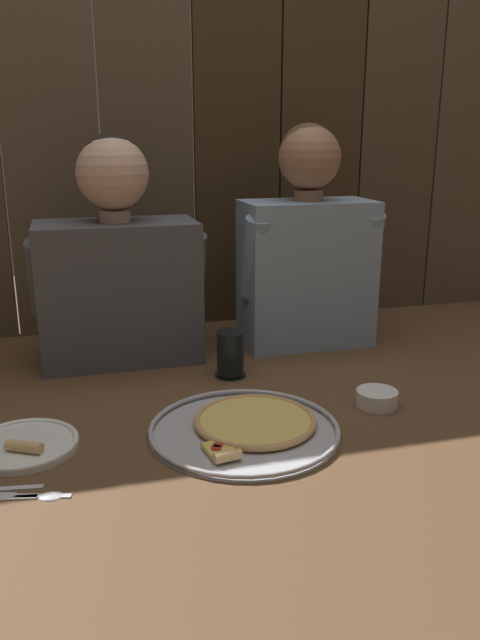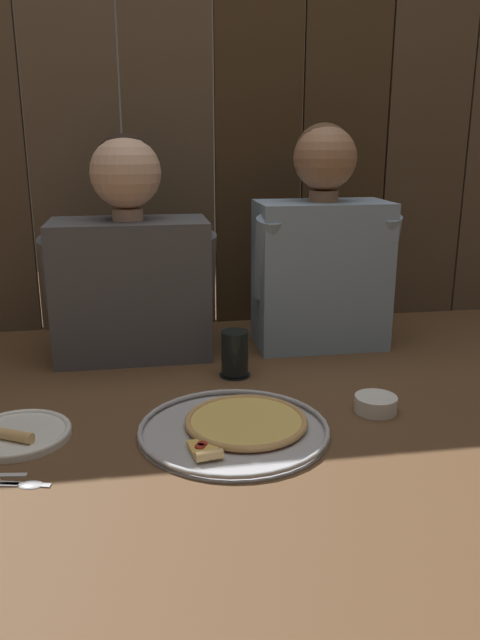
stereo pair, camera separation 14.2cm
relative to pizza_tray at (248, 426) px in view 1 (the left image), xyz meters
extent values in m
plane|color=brown|center=(0.06, 0.09, -0.01)|extent=(3.20, 3.20, 0.00)
cylinder|color=#B2B2B7|center=(-0.01, -0.01, -0.01)|extent=(0.39, 0.39, 0.01)
torus|color=#B2B2B7|center=(-0.01, -0.01, 0.00)|extent=(0.39, 0.39, 0.01)
cylinder|color=#B23823|center=(0.02, 0.02, 0.00)|extent=(0.25, 0.25, 0.00)
cylinder|color=#EFC660|center=(0.02, 0.02, 0.00)|extent=(0.24, 0.24, 0.01)
torus|color=tan|center=(0.02, 0.02, 0.00)|extent=(0.26, 0.26, 0.01)
cube|color=#EABC56|center=(-0.08, -0.09, 0.00)|extent=(0.06, 0.08, 0.01)
cylinder|color=tan|center=(-0.07, -0.12, 0.01)|extent=(0.05, 0.03, 0.02)
cylinder|color=#A3281E|center=(-0.09, -0.09, 0.01)|extent=(0.02, 0.02, 0.00)
cylinder|color=#A3281E|center=(-0.08, -0.08, 0.01)|extent=(0.02, 0.02, 0.00)
cylinder|color=white|center=(-0.44, 0.04, 0.00)|extent=(0.21, 0.21, 0.01)
torus|color=white|center=(-0.44, 0.04, 0.00)|extent=(0.21, 0.21, 0.01)
cylinder|color=tan|center=(-0.44, 0.00, 0.01)|extent=(0.07, 0.05, 0.02)
cylinder|color=black|center=(0.04, 0.31, -0.01)|extent=(0.08, 0.08, 0.01)
cylinder|color=black|center=(0.04, 0.31, 0.05)|extent=(0.07, 0.07, 0.11)
cylinder|color=white|center=(0.31, 0.04, 0.01)|extent=(0.09, 0.09, 0.04)
cylinder|color=#B23823|center=(0.31, 0.04, 0.02)|extent=(0.07, 0.07, 0.02)
cube|color=silver|center=(-0.45, -0.11, -0.01)|extent=(0.10, 0.02, 0.01)
cube|color=silver|center=(-0.40, -0.14, -0.01)|extent=(0.09, 0.04, 0.01)
cube|color=silver|center=(-0.46, -0.14, -0.01)|extent=(0.10, 0.03, 0.01)
ellipsoid|color=silver|center=(-0.39, -0.15, -0.01)|extent=(0.05, 0.04, 0.01)
cube|color=#4C4C51|center=(-0.21, 0.52, 0.18)|extent=(0.41, 0.22, 0.37)
cylinder|color=#DBAD8E|center=(-0.21, 0.52, 0.38)|extent=(0.08, 0.08, 0.03)
sphere|color=#DBAD8E|center=(-0.21, 0.52, 0.48)|extent=(0.18, 0.18, 0.18)
sphere|color=black|center=(-0.21, 0.53, 0.50)|extent=(0.17, 0.17, 0.17)
cylinder|color=#4C4C51|center=(-0.40, 0.48, 0.23)|extent=(0.08, 0.14, 0.22)
cylinder|color=#4C4C51|center=(-0.02, 0.48, 0.23)|extent=(0.08, 0.13, 0.22)
cube|color=#849EB7|center=(0.32, 0.52, 0.20)|extent=(0.37, 0.20, 0.41)
cylinder|color=#9E7051|center=(0.32, 0.52, 0.42)|extent=(0.08, 0.08, 0.03)
sphere|color=#9E7051|center=(0.32, 0.52, 0.52)|extent=(0.17, 0.17, 0.17)
sphere|color=brown|center=(0.32, 0.53, 0.53)|extent=(0.16, 0.16, 0.16)
cylinder|color=#849EB7|center=(0.16, 0.48, 0.26)|extent=(0.08, 0.13, 0.24)
cylinder|color=#849EB7|center=(0.48, 0.48, 0.26)|extent=(0.08, 0.13, 0.24)
cube|color=brown|center=(-0.36, 0.80, 0.62)|extent=(0.27, 0.03, 1.25)
cube|color=brown|center=(-0.08, 0.80, 0.62)|extent=(0.27, 0.03, 1.25)
cube|color=#3E2C1A|center=(0.19, 0.80, 0.62)|extent=(0.27, 0.03, 1.25)
cube|color=#402E1D|center=(0.47, 0.80, 0.62)|extent=(0.27, 0.03, 1.25)
cube|color=#4D3B29|center=(0.74, 0.80, 0.62)|extent=(0.27, 0.03, 1.25)
cube|color=brown|center=(1.02, 0.80, 0.62)|extent=(0.27, 0.03, 1.25)
camera|label=1|loc=(-0.33, -1.12, 0.57)|focal=35.01mm
camera|label=2|loc=(-0.19, -1.15, 0.57)|focal=35.01mm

